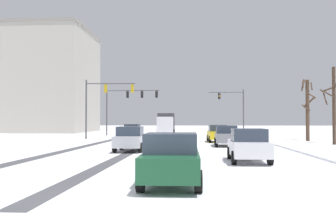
# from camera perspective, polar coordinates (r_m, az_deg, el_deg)

# --- Properties ---
(ground_plane) EXTENTS (300.00, 300.00, 0.00)m
(ground_plane) POSITION_cam_1_polar(r_m,az_deg,el_deg) (10.35, -9.39, -12.46)
(ground_plane) COLOR white
(wheel_track_left_lane) EXTENTS (0.86, 38.97, 0.01)m
(wheel_track_left_lane) POSITION_cam_1_polar(r_m,az_deg,el_deg) (28.95, -13.32, -5.24)
(wheel_track_left_lane) COLOR #4C4C51
(wheel_track_left_lane) RESTS_ON ground
(wheel_track_right_lane) EXTENTS (0.73, 38.97, 0.01)m
(wheel_track_right_lane) POSITION_cam_1_polar(r_m,az_deg,el_deg) (27.96, -4.43, -5.41)
(wheel_track_right_lane) COLOR #4C4C51
(wheel_track_right_lane) RESTS_ON ground
(sidewalk_kerb_right) EXTENTS (4.00, 38.97, 0.12)m
(sidewalk_kerb_right) POSITION_cam_1_polar(r_m,az_deg,el_deg) (27.28, 22.21, -5.30)
(sidewalk_kerb_right) COLOR white
(sidewalk_kerb_right) RESTS_ON ground
(traffic_signal_far_left) EXTENTS (7.30, 0.55, 6.50)m
(traffic_signal_far_left) POSITION_cam_1_polar(r_m,az_deg,el_deg) (52.05, -6.01, 1.81)
(traffic_signal_far_left) COLOR #47474C
(traffic_signal_far_left) RESTS_ON ground
(traffic_signal_far_right) EXTENTS (5.01, 0.40, 6.50)m
(traffic_signal_far_right) POSITION_cam_1_polar(r_m,az_deg,el_deg) (55.64, 9.85, 1.14)
(traffic_signal_far_right) COLOR #47474C
(traffic_signal_far_right) RESTS_ON ground
(traffic_signal_near_left) EXTENTS (5.46, 0.58, 6.50)m
(traffic_signal_near_left) POSITION_cam_1_polar(r_m,az_deg,el_deg) (42.67, -9.67, 2.22)
(traffic_signal_near_left) COLOR #47474C
(traffic_signal_near_left) RESTS_ON ground
(car_black_lead) EXTENTS (1.86, 4.12, 1.62)m
(car_black_lead) POSITION_cam_1_polar(r_m,az_deg,el_deg) (43.60, -5.33, -2.87)
(car_black_lead) COLOR black
(car_black_lead) RESTS_ON ground
(car_yellow_cab_second) EXTENTS (1.94, 4.15, 1.62)m
(car_yellow_cab_second) POSITION_cam_1_polar(r_m,az_deg,el_deg) (36.23, 7.40, -3.18)
(car_yellow_cab_second) COLOR yellow
(car_yellow_cab_second) RESTS_ON ground
(car_grey_third) EXTENTS (1.93, 4.15, 1.62)m
(car_grey_third) POSITION_cam_1_polar(r_m,az_deg,el_deg) (30.47, 8.70, -3.53)
(car_grey_third) COLOR slate
(car_grey_third) RESTS_ON ground
(car_silver_fourth) EXTENTS (1.89, 4.13, 1.62)m
(car_silver_fourth) POSITION_cam_1_polar(r_m,az_deg,el_deg) (25.27, -5.64, -4.00)
(car_silver_fourth) COLOR #B7BABF
(car_silver_fourth) RESTS_ON ground
(car_white_fifth) EXTENTS (1.89, 4.13, 1.62)m
(car_white_fifth) POSITION_cam_1_polar(r_m,az_deg,el_deg) (18.99, 11.92, -4.87)
(car_white_fifth) COLOR silver
(car_white_fifth) RESTS_ON ground
(car_dark_green_sixth) EXTENTS (1.87, 4.12, 1.62)m
(car_dark_green_sixth) POSITION_cam_1_polar(r_m,az_deg,el_deg) (11.96, 0.49, -7.01)
(car_dark_green_sixth) COLOR #194C2D
(car_dark_green_sixth) RESTS_ON ground
(box_truck_delivery) EXTENTS (2.44, 7.45, 3.02)m
(box_truck_delivery) POSITION_cam_1_polar(r_m,az_deg,el_deg) (52.82, -0.29, -1.71)
(box_truck_delivery) COLOR silver
(box_truck_delivery) RESTS_ON ground
(bare_tree_sidewalk_mid) EXTENTS (2.02, 1.97, 6.98)m
(bare_tree_sidewalk_mid) POSITION_cam_1_polar(r_m,az_deg,el_deg) (35.10, 23.46, 1.22)
(bare_tree_sidewalk_mid) COLOR #423023
(bare_tree_sidewalk_mid) RESTS_ON ground
(bare_tree_sidewalk_far) EXTENTS (1.48, 1.56, 6.14)m
(bare_tree_sidewalk_far) POSITION_cam_1_polar(r_m,az_deg,el_deg) (39.72, 20.09, 0.62)
(bare_tree_sidewalk_far) COLOR #4C3828
(bare_tree_sidewalk_far) RESTS_ON ground
(office_building_far_left_block) EXTENTS (27.55, 16.73, 18.09)m
(office_building_far_left_block) POSITION_cam_1_polar(r_m,az_deg,el_deg) (73.75, -22.01, 4.27)
(office_building_far_left_block) COLOR #B2ADA3
(office_building_far_left_block) RESTS_ON ground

